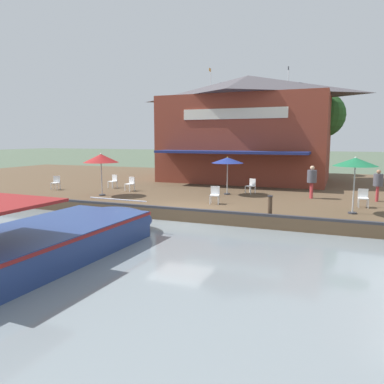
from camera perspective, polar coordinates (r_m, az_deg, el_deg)
ground_plane at (r=16.79m, az=-1.68°, el=-4.82°), size 220.00×220.00×0.00m
quay_deck at (r=27.04m, az=7.60°, el=0.67°), size 22.00×56.00×0.60m
quay_edge_fender at (r=16.75m, az=-1.56°, el=-2.58°), size 0.20×50.40×0.10m
waterfront_restaurant at (r=29.27m, az=8.38°, el=9.65°), size 9.84×12.46×8.60m
patio_umbrella_back_row at (r=17.07m, az=23.64°, el=4.19°), size 1.81×1.81×2.42m
patio_umbrella_far_corner at (r=21.47m, az=-13.70°, el=5.01°), size 1.95×1.95×2.37m
patio_umbrella_by_entrance at (r=21.35m, az=5.43°, el=4.81°), size 1.82×1.82×2.16m
cafe_chair_under_first_umbrella at (r=24.95m, az=-20.03°, el=1.44°), size 0.54×0.54×0.85m
cafe_chair_far_corner_seat at (r=22.14m, az=9.00°, el=1.04°), size 0.59×0.59×0.85m
cafe_chair_back_row_seat at (r=23.19m, az=-9.37°, el=1.35°), size 0.53×0.53×0.85m
cafe_chair_beside_entrance at (r=19.08m, az=24.63°, el=-0.71°), size 0.47×0.47×0.85m
cafe_chair_mid_patio at (r=18.33m, az=3.49°, el=-0.32°), size 0.51×0.51×0.85m
cafe_chair_facing_river at (r=24.81m, az=-11.90°, el=1.71°), size 0.54×0.54×0.85m
person_at_quay_edge at (r=21.15m, az=26.49°, el=1.42°), size 0.46×0.46×1.62m
person_near_entrance at (r=20.90m, az=17.80°, el=2.07°), size 0.49×0.49×1.75m
motorboat_outer_channel at (r=12.93m, az=-19.78°, el=-6.37°), size 9.26×3.66×2.02m
mooring_post at (r=15.83m, az=11.81°, el=-1.99°), size 0.22×0.22×0.83m
tree_downstream_bank at (r=31.42m, az=18.98°, el=10.81°), size 3.68×3.50×6.77m
tree_behind_restaurant at (r=34.75m, az=15.38°, el=9.18°), size 3.88×3.69×5.95m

